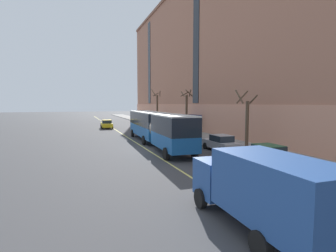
% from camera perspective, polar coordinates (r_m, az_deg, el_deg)
% --- Properties ---
extents(ground_plane, '(260.00, 260.00, 0.00)m').
position_cam_1_polar(ground_plane, '(26.19, -3.03, -5.00)').
color(ground_plane, '#424244').
extents(sidewalk, '(4.45, 160.00, 0.15)m').
position_cam_1_polar(sidewalk, '(32.49, 10.73, -3.01)').
color(sidewalk, gray).
rests_on(sidewalk, ground).
extents(apartment_facade, '(15.20, 110.00, 26.96)m').
position_cam_1_polar(apartment_facade, '(35.99, 25.71, 18.85)').
color(apartment_facade, '#B2755B').
rests_on(apartment_facade, ground).
extents(city_bus, '(3.36, 18.79, 3.54)m').
position_cam_1_polar(city_bus, '(28.65, -2.77, 0.01)').
color(city_bus, '#19569E').
rests_on(city_bus, ground).
extents(parked_car_darkgray_0, '(1.96, 4.83, 1.56)m').
position_cam_1_polar(parked_car_darkgray_0, '(31.86, 4.12, -1.81)').
color(parked_car_darkgray_0, '#4C4C51').
rests_on(parked_car_darkgray_0, ground).
extents(parked_car_white_2, '(1.94, 4.72, 1.56)m').
position_cam_1_polar(parked_car_white_2, '(53.18, -5.63, 0.87)').
color(parked_car_white_2, silver).
rests_on(parked_car_white_2, ground).
extents(parked_car_green_3, '(2.14, 4.69, 1.56)m').
position_cam_1_polar(parked_car_green_3, '(40.61, -0.99, -0.35)').
color(parked_car_green_3, '#23603D').
rests_on(parked_car_green_3, ground).
extents(parked_car_silver_4, '(1.94, 4.52, 1.56)m').
position_cam_1_polar(parked_car_silver_4, '(25.39, 11.37, -3.61)').
color(parked_car_silver_4, '#B7B7BC').
rests_on(parked_car_silver_4, ground).
extents(parked_car_green_6, '(1.95, 4.48, 1.56)m').
position_cam_1_polar(parked_car_green_6, '(20.30, 20.70, -5.97)').
color(parked_car_green_6, '#23603D').
rests_on(parked_car_green_6, ground).
extents(box_truck, '(2.43, 6.69, 2.79)m').
position_cam_1_polar(box_truck, '(9.83, 19.80, -12.50)').
color(box_truck, '#285199').
rests_on(box_truck, ground).
extents(taxi_cab, '(2.11, 4.66, 1.56)m').
position_cam_1_polar(taxi_cab, '(48.92, -13.21, 0.41)').
color(taxi_cab, yellow).
rests_on(taxi_cab, ground).
extents(street_tree_mid_block, '(1.88, 1.83, 5.73)m').
position_cam_1_polar(street_tree_mid_block, '(26.92, 16.71, 1.43)').
color(street_tree_mid_block, brown).
rests_on(street_tree_mid_block, sidewalk).
extents(street_tree_far_uptown, '(1.55, 1.59, 6.46)m').
position_cam_1_polar(street_tree_far_uptown, '(39.73, 4.05, 3.45)').
color(street_tree_far_uptown, brown).
rests_on(street_tree_far_uptown, sidewalk).
extents(street_tree_far_downtown, '(1.86, 1.87, 7.32)m').
position_cam_1_polar(street_tree_far_downtown, '(53.60, -2.39, 4.02)').
color(street_tree_far_downtown, brown).
rests_on(street_tree_far_downtown, sidewalk).
extents(lane_centerline, '(0.16, 140.00, 0.01)m').
position_cam_1_polar(lane_centerline, '(28.85, -6.23, -4.09)').
color(lane_centerline, '#E0D66B').
rests_on(lane_centerline, ground).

